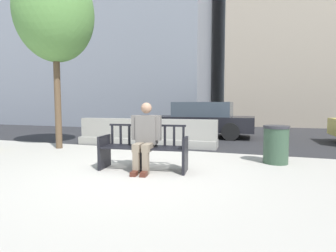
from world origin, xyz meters
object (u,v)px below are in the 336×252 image
Objects in this scene: car_sedan_mid at (200,119)px; seated_person at (145,135)px; trash_bin at (276,144)px; street_bench at (144,150)px; jersey_barrier_centre at (184,136)px; jersey_barrier_left at (111,134)px; street_tree at (55,14)px.

seated_person is at bearing -88.82° from car_sedan_mid.
car_sedan_mid is 5.18× the size of trash_bin.
street_bench reaches higher than jersey_barrier_centre.
seated_person is at bearing -89.29° from jersey_barrier_centre.
jersey_barrier_left is (-2.41, -0.14, 0.00)m from jersey_barrier_centre.
seated_person is (0.06, -0.05, 0.29)m from street_bench.
jersey_barrier_left is at bearing 130.79° from street_bench.
street_tree reaches higher than street_bench.
car_sedan_mid reaches higher than trash_bin.
street_bench is 0.33× the size of street_tree.
seated_person is 0.25× the size of street_tree.
seated_person is at bearing -24.99° from street_tree.
street_bench is 0.86× the size of jersey_barrier_left.
street_bench reaches higher than trash_bin.
jersey_barrier_centre is 5.09m from street_tree.
trash_bin is (5.90, -0.12, -3.44)m from street_tree.
jersey_barrier_centre is 0.39× the size of street_tree.
jersey_barrier_centre is (0.02, 2.90, -0.06)m from street_bench.
car_sedan_mid is (-0.12, 5.73, 0.00)m from seated_person.
street_bench is 5.68m from car_sedan_mid.
street_tree is 6.35× the size of trash_bin.
trash_bin is (2.49, 1.44, 0.02)m from street_bench.
car_sedan_mid is at bearing 90.62° from street_bench.
jersey_barrier_centre is (-0.04, 2.95, -0.35)m from seated_person.
seated_person is 2.87m from trash_bin.
street_bench is 3.65m from jersey_barrier_left.
street_tree is (-3.41, 1.57, 3.46)m from street_bench.
street_tree reaches higher than jersey_barrier_centre.
seated_person is 3.75m from jersey_barrier_left.
jersey_barrier_centre is at bearing 149.44° from trash_bin.
street_bench is at bearing -90.40° from jersey_barrier_centre.
street_bench is 5.10m from street_tree.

